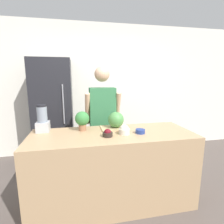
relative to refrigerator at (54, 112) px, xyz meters
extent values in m
plane|color=#564C47|center=(0.82, -1.68, -0.93)|extent=(14.00, 14.00, 0.00)
cube|color=white|center=(0.82, 0.37, 0.37)|extent=(8.00, 0.06, 2.60)
cube|color=tan|center=(0.82, -1.32, -0.48)|extent=(1.93, 0.72, 0.90)
cube|color=#232328|center=(0.00, 0.00, 0.00)|extent=(0.67, 0.64, 1.86)
cylinder|color=gray|center=(0.20, -0.33, 0.19)|extent=(0.02, 0.02, 0.65)
cube|color=#4C608C|center=(0.79, -0.70, -0.52)|extent=(0.29, 0.18, 0.82)
cube|color=#337247|center=(0.79, -0.70, 0.18)|extent=(0.38, 0.22, 0.58)
sphere|color=#DBAD89|center=(0.79, -0.70, 0.67)|extent=(0.22, 0.22, 0.22)
cylinder|color=#DBAD89|center=(0.57, -0.74, 0.17)|extent=(0.07, 0.23, 0.49)
cylinder|color=#DBAD89|center=(1.02, -0.74, 0.17)|extent=(0.07, 0.23, 0.49)
cube|color=tan|center=(0.88, -1.13, -0.03)|extent=(0.34, 0.26, 0.01)
sphere|color=#4C8C47|center=(0.91, -1.13, 0.08)|extent=(0.20, 0.20, 0.20)
cylinder|color=#2D231E|center=(0.74, -1.42, -0.01)|extent=(0.11, 0.11, 0.05)
sphere|color=maroon|center=(0.74, -1.42, 0.02)|extent=(0.08, 0.08, 0.08)
cylinder|color=beige|center=(0.95, -1.38, 0.00)|extent=(0.13, 0.13, 0.06)
sphere|color=white|center=(0.95, -1.38, 0.03)|extent=(0.10, 0.10, 0.10)
cylinder|color=navy|center=(1.14, -1.39, -0.01)|extent=(0.11, 0.11, 0.05)
cube|color=#B7B7BC|center=(0.01, -1.09, 0.03)|extent=(0.15, 0.15, 0.12)
cylinder|color=gray|center=(0.01, -1.09, 0.18)|extent=(0.12, 0.12, 0.19)
cylinder|color=black|center=(0.01, -1.09, 0.29)|extent=(0.11, 0.11, 0.02)
cylinder|color=#996647|center=(0.48, -1.13, 0.00)|extent=(0.09, 0.09, 0.08)
sphere|color=#387F3D|center=(0.48, -1.13, 0.12)|extent=(0.18, 0.18, 0.18)
camera|label=1|loc=(0.42, -3.26, 0.61)|focal=28.00mm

